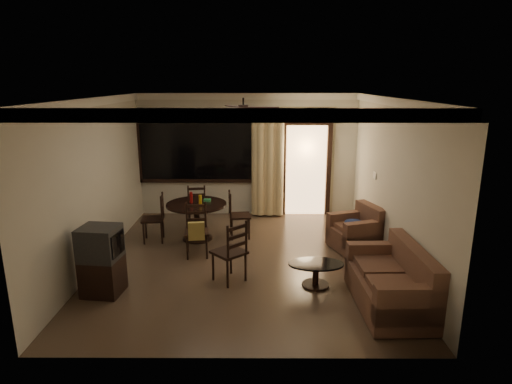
{
  "coord_description": "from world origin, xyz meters",
  "views": [
    {
      "loc": [
        0.23,
        -6.98,
        3.06
      ],
      "look_at": [
        0.2,
        0.2,
        1.19
      ],
      "focal_mm": 30.0,
      "sensor_mm": 36.0,
      "label": 1
    }
  ],
  "objects_px": {
    "armchair": "(358,232)",
    "dining_table": "(197,211)",
    "dining_chair_west": "(154,227)",
    "dining_chair_east": "(239,224)",
    "dining_chair_south": "(197,240)",
    "side_chair": "(230,263)",
    "coffee_table": "(316,271)",
    "sofa": "(393,284)",
    "dining_chair_north": "(197,214)",
    "tv_cabinet": "(102,260)"
  },
  "relations": [
    {
      "from": "armchair",
      "to": "dining_table",
      "type": "bearing_deg",
      "value": 152.64
    },
    {
      "from": "dining_chair_west",
      "to": "dining_chair_east",
      "type": "xyz_separation_m",
      "value": [
        1.66,
        0.22,
        0.0
      ]
    },
    {
      "from": "dining_chair_east",
      "to": "dining_chair_south",
      "type": "relative_size",
      "value": 1.0
    },
    {
      "from": "dining_table",
      "to": "side_chair",
      "type": "distance_m",
      "value": 2.02
    },
    {
      "from": "coffee_table",
      "to": "dining_chair_east",
      "type": "bearing_deg",
      "value": 120.87
    },
    {
      "from": "dining_chair_south",
      "to": "sofa",
      "type": "xyz_separation_m",
      "value": [
        2.97,
        -1.78,
        0.04
      ]
    },
    {
      "from": "armchair",
      "to": "coffee_table",
      "type": "relative_size",
      "value": 1.2
    },
    {
      "from": "dining_chair_north",
      "to": "tv_cabinet",
      "type": "height_order",
      "value": "tv_cabinet"
    },
    {
      "from": "dining_chair_east",
      "to": "dining_chair_north",
      "type": "bearing_deg",
      "value": 46.76
    },
    {
      "from": "dining_chair_south",
      "to": "armchair",
      "type": "distance_m",
      "value": 2.98
    },
    {
      "from": "side_chair",
      "to": "dining_table",
      "type": "bearing_deg",
      "value": -110.43
    },
    {
      "from": "dining_table",
      "to": "coffee_table",
      "type": "distance_m",
      "value": 2.92
    },
    {
      "from": "dining_chair_north",
      "to": "tv_cabinet",
      "type": "distance_m",
      "value": 3.2
    },
    {
      "from": "armchair",
      "to": "dining_chair_west",
      "type": "bearing_deg",
      "value": 156.22
    },
    {
      "from": "dining_chair_east",
      "to": "tv_cabinet",
      "type": "distance_m",
      "value": 3.05
    },
    {
      "from": "dining_table",
      "to": "tv_cabinet",
      "type": "distance_m",
      "value": 2.51
    },
    {
      "from": "dining_chair_west",
      "to": "dining_chair_east",
      "type": "height_order",
      "value": "same"
    },
    {
      "from": "sofa",
      "to": "coffee_table",
      "type": "height_order",
      "value": "sofa"
    },
    {
      "from": "sofa",
      "to": "side_chair",
      "type": "relative_size",
      "value": 1.61
    },
    {
      "from": "dining_chair_west",
      "to": "coffee_table",
      "type": "relative_size",
      "value": 1.12
    },
    {
      "from": "dining_chair_east",
      "to": "tv_cabinet",
      "type": "bearing_deg",
      "value": 133.55
    },
    {
      "from": "tv_cabinet",
      "to": "coffee_table",
      "type": "height_order",
      "value": "tv_cabinet"
    },
    {
      "from": "dining_table",
      "to": "dining_chair_south",
      "type": "distance_m",
      "value": 0.9
    },
    {
      "from": "dining_chair_east",
      "to": "side_chair",
      "type": "height_order",
      "value": "side_chair"
    },
    {
      "from": "dining_chair_south",
      "to": "sofa",
      "type": "height_order",
      "value": "dining_chair_south"
    },
    {
      "from": "dining_table",
      "to": "dining_chair_north",
      "type": "distance_m",
      "value": 0.84
    },
    {
      "from": "tv_cabinet",
      "to": "armchair",
      "type": "relative_size",
      "value": 1.02
    },
    {
      "from": "dining_table",
      "to": "armchair",
      "type": "relative_size",
      "value": 1.16
    },
    {
      "from": "dining_chair_west",
      "to": "coffee_table",
      "type": "height_order",
      "value": "dining_chair_west"
    },
    {
      "from": "coffee_table",
      "to": "dining_chair_west",
      "type": "bearing_deg",
      "value": 147.07
    },
    {
      "from": "dining_table",
      "to": "tv_cabinet",
      "type": "xyz_separation_m",
      "value": [
        -1.08,
        -2.26,
        -0.06
      ]
    },
    {
      "from": "dining_chair_east",
      "to": "sofa",
      "type": "distance_m",
      "value": 3.55
    },
    {
      "from": "coffee_table",
      "to": "armchair",
      "type": "bearing_deg",
      "value": 57.07
    },
    {
      "from": "dining_chair_south",
      "to": "side_chair",
      "type": "relative_size",
      "value": 0.94
    },
    {
      "from": "dining_chair_west",
      "to": "tv_cabinet",
      "type": "height_order",
      "value": "tv_cabinet"
    },
    {
      "from": "dining_chair_west",
      "to": "tv_cabinet",
      "type": "xyz_separation_m",
      "value": [
        -0.25,
        -2.15,
        0.24
      ]
    },
    {
      "from": "sofa",
      "to": "side_chair",
      "type": "height_order",
      "value": "side_chair"
    },
    {
      "from": "tv_cabinet",
      "to": "sofa",
      "type": "xyz_separation_m",
      "value": [
        4.16,
        -0.37,
        -0.18
      ]
    },
    {
      "from": "tv_cabinet",
      "to": "armchair",
      "type": "height_order",
      "value": "tv_cabinet"
    },
    {
      "from": "dining_table",
      "to": "dining_chair_south",
      "type": "height_order",
      "value": "dining_table"
    },
    {
      "from": "dining_table",
      "to": "dining_chair_east",
      "type": "relative_size",
      "value": 1.24
    },
    {
      "from": "dining_table",
      "to": "dining_chair_west",
      "type": "bearing_deg",
      "value": -172.29
    },
    {
      "from": "tv_cabinet",
      "to": "dining_chair_east",
      "type": "bearing_deg",
      "value": 57.8
    },
    {
      "from": "dining_table",
      "to": "coffee_table",
      "type": "height_order",
      "value": "dining_table"
    },
    {
      "from": "dining_table",
      "to": "dining_chair_east",
      "type": "xyz_separation_m",
      "value": [
        0.83,
        0.11,
        -0.3
      ]
    },
    {
      "from": "dining_chair_north",
      "to": "coffee_table",
      "type": "xyz_separation_m",
      "value": [
        2.2,
        -2.78,
        -0.03
      ]
    },
    {
      "from": "dining_table",
      "to": "tv_cabinet",
      "type": "bearing_deg",
      "value": -115.52
    },
    {
      "from": "sofa",
      "to": "dining_chair_south",
      "type": "bearing_deg",
      "value": 147.25
    },
    {
      "from": "tv_cabinet",
      "to": "side_chair",
      "type": "xyz_separation_m",
      "value": [
        1.84,
        0.41,
        -0.22
      ]
    },
    {
      "from": "dining_chair_west",
      "to": "tv_cabinet",
      "type": "distance_m",
      "value": 2.18
    }
  ]
}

